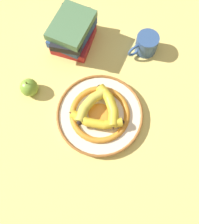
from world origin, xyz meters
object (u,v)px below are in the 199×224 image
object	(u,v)px
banana_a	(110,106)
coffee_mug	(146,44)
book_stack	(72,32)
apple	(29,87)
banana_b	(90,104)
banana_c	(95,122)
decorative_bowl	(99,114)

from	to	relation	value
banana_a	coffee_mug	xyz separation A→B (m)	(0.26, 0.15, -0.01)
banana_a	coffee_mug	bearing A→B (deg)	-45.91
book_stack	apple	bearing A→B (deg)	164.83
banana_b	banana_c	bearing A→B (deg)	53.27
decorative_bowl	apple	world-z (taller)	apple
book_stack	apple	xyz separation A→B (m)	(-0.25, -0.11, -0.03)
coffee_mug	apple	bearing A→B (deg)	-9.70
decorative_bowl	coffee_mug	bearing A→B (deg)	26.37
coffee_mug	book_stack	bearing A→B (deg)	-39.27
coffee_mug	banana_a	bearing A→B (deg)	29.25
banana_a	banana_b	size ratio (longest dim) A/B	1.10
banana_a	coffee_mug	distance (m)	0.30
banana_b	apple	xyz separation A→B (m)	(-0.16, 0.18, -0.02)
banana_c	book_stack	size ratio (longest dim) A/B	0.70
banana_c	apple	world-z (taller)	apple
banana_a	banana_b	distance (m)	0.07
book_stack	coffee_mug	distance (m)	0.29
banana_b	book_stack	world-z (taller)	book_stack
book_stack	banana_a	bearing A→B (deg)	-134.28
apple	banana_c	bearing A→B (deg)	-60.19
decorative_bowl	banana_c	world-z (taller)	banana_c
coffee_mug	apple	size ratio (longest dim) A/B	1.66
banana_b	apple	size ratio (longest dim) A/B	2.08
book_stack	coffee_mug	size ratio (longest dim) A/B	1.74
banana_a	book_stack	size ratio (longest dim) A/B	0.79
banana_b	coffee_mug	bearing A→B (deg)	178.36
banana_c	coffee_mug	size ratio (longest dim) A/B	1.22
banana_a	banana_b	bearing A→B (deg)	65.20
decorative_bowl	banana_b	size ratio (longest dim) A/B	1.92
banana_b	decorative_bowl	bearing A→B (deg)	88.87
book_stack	apple	world-z (taller)	book_stack
banana_b	banana_c	world-z (taller)	banana_b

